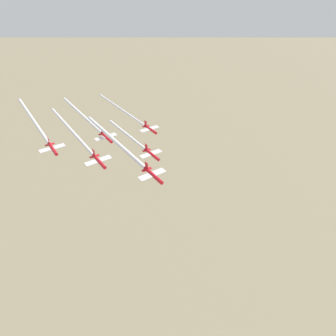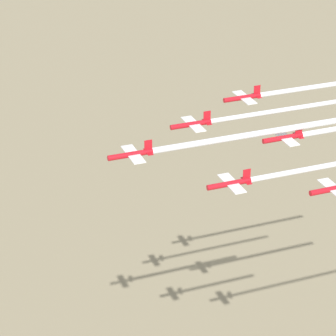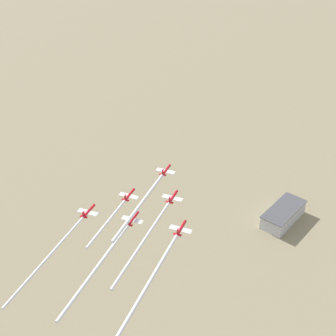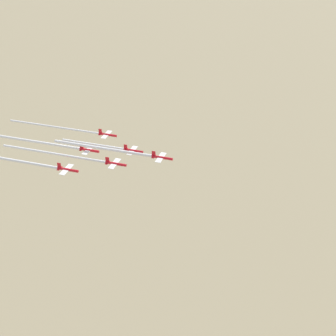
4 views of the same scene
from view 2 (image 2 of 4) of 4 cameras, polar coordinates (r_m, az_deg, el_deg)
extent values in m
cylinder|color=red|center=(150.06, -2.73, 0.96)|extent=(8.72, 3.78, 1.08)
cube|color=white|center=(150.22, -2.51, 0.99)|extent=(4.81, 8.56, 0.18)
cube|color=red|center=(150.51, -1.43, 1.64)|extent=(1.53, 0.62, 2.16)
cube|color=red|center=(151.10, -1.42, 1.17)|extent=(2.00, 3.32, 0.12)
cylinder|color=red|center=(149.61, 4.39, -1.15)|extent=(8.72, 3.78, 1.08)
cube|color=white|center=(149.83, 4.60, -1.11)|extent=(4.81, 8.56, 0.18)
cube|color=red|center=(150.41, 5.67, -0.46)|extent=(1.53, 0.62, 2.16)
cube|color=red|center=(151.04, 5.64, -0.91)|extent=(2.00, 3.32, 0.12)
cylinder|color=red|center=(163.42, 1.64, 3.14)|extent=(8.72, 3.78, 1.08)
cube|color=white|center=(163.63, 1.83, 3.17)|extent=(4.81, 8.56, 0.18)
cube|color=red|center=(164.19, 2.82, 3.75)|extent=(1.53, 0.62, 2.16)
cube|color=red|center=(164.73, 2.81, 3.32)|extent=(2.00, 3.32, 0.12)
cylinder|color=red|center=(149.17, 11.63, -1.51)|extent=(8.72, 3.78, 1.08)
cube|color=white|center=(149.46, 11.82, -1.47)|extent=(4.81, 8.56, 0.18)
cylinder|color=red|center=(162.82, 8.22, 2.14)|extent=(8.72, 3.78, 1.08)
cube|color=white|center=(163.08, 8.40, 2.17)|extent=(4.81, 8.56, 0.18)
cube|color=red|center=(163.94, 9.37, 2.75)|extent=(1.53, 0.62, 2.16)
cube|color=red|center=(164.49, 9.33, 2.32)|extent=(2.00, 3.32, 0.12)
cylinder|color=red|center=(177.69, 5.33, 5.03)|extent=(8.72, 3.78, 1.08)
cube|color=white|center=(177.94, 5.51, 5.06)|extent=(4.81, 8.56, 0.18)
cube|color=red|center=(178.73, 6.41, 5.58)|extent=(1.53, 0.62, 2.16)
cube|color=red|center=(179.23, 6.38, 5.18)|extent=(2.00, 3.32, 0.12)
cylinder|color=white|center=(159.38, 6.36, 2.45)|extent=(42.38, 14.99, 1.27)
cylinder|color=white|center=(158.05, 10.77, 0.05)|extent=(28.72, 10.36, 1.09)
cylinder|color=white|center=(175.20, 10.14, 4.41)|extent=(45.00, 15.65, 1.03)
camera|label=1|loc=(161.38, -25.42, 16.74)|focal=28.00mm
camera|label=3|loc=(276.07, 29.45, 33.06)|focal=50.00mm
camera|label=4|loc=(285.69, -26.50, 30.61)|focal=50.00mm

